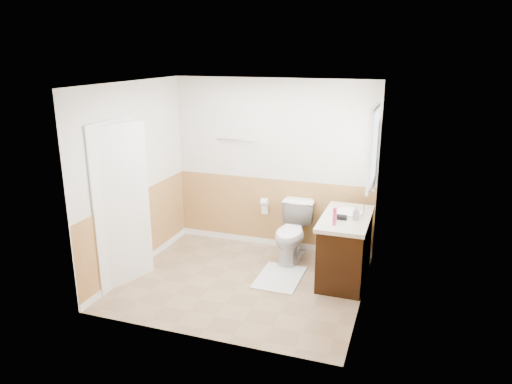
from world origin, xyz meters
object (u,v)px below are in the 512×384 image
at_px(toilet, 292,233).
at_px(lotion_bottle, 335,216).
at_px(bath_mat, 280,277).
at_px(vanity_cabinet, 345,250).
at_px(soap_dispenser, 356,213).

distance_m(toilet, lotion_bottle, 1.11).
xyz_separation_m(toilet, lotion_bottle, (0.69, -0.68, 0.55)).
relative_size(bath_mat, vanity_cabinet, 0.73).
bearing_deg(bath_mat, vanity_cabinet, 19.81).
distance_m(bath_mat, lotion_bottle, 1.18).
height_order(bath_mat, vanity_cabinet, vanity_cabinet).
bearing_deg(soap_dispenser, bath_mat, -166.71).
relative_size(vanity_cabinet, soap_dispenser, 6.35).
relative_size(vanity_cabinet, lotion_bottle, 5.00).
height_order(lotion_bottle, soap_dispenser, lotion_bottle).
relative_size(toilet, vanity_cabinet, 0.74).
relative_size(bath_mat, soap_dispenser, 4.62).
bearing_deg(vanity_cabinet, toilet, 157.31).
xyz_separation_m(bath_mat, vanity_cabinet, (0.79, 0.28, 0.39)).
bearing_deg(lotion_bottle, vanity_cabinet, 73.98).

